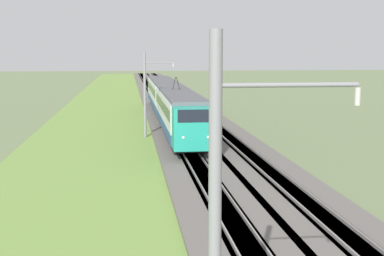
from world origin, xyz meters
TOP-DOWN VIEW (x-y plane):
  - ballast_main at (50.00, 0.00)m, footprint 240.00×4.40m
  - ballast_adjacent at (50.00, -3.98)m, footprint 240.00×4.40m
  - track_main at (50.00, 0.00)m, footprint 240.00×1.57m
  - track_adjacent at (50.00, -3.98)m, footprint 240.00×1.57m
  - grass_verge at (50.00, 6.11)m, footprint 240.00×12.81m
  - passenger_train at (49.48, 0.00)m, footprint 40.81×2.89m
  - catenary_mast_near at (4.35, 2.74)m, footprint 0.22×2.56m
  - catenary_mast_mid at (40.58, 2.74)m, footprint 0.22×2.56m

SIDE VIEW (x-z plane):
  - grass_verge at x=50.00m, z-range 0.00..0.12m
  - ballast_main at x=50.00m, z-range 0.00..0.30m
  - ballast_adjacent at x=50.00m, z-range 0.00..0.30m
  - track_main at x=50.00m, z-range -0.07..0.38m
  - track_adjacent at x=50.00m, z-range -0.07..0.38m
  - passenger_train at x=49.48m, z-range -0.16..4.91m
  - catenary_mast_mid at x=40.58m, z-range 0.13..7.39m
  - catenary_mast_near at x=4.35m, z-range 0.14..7.78m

